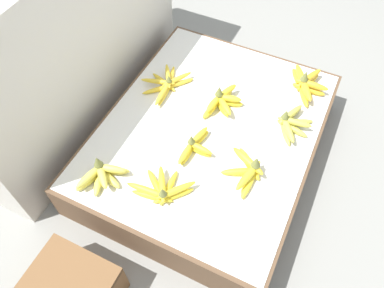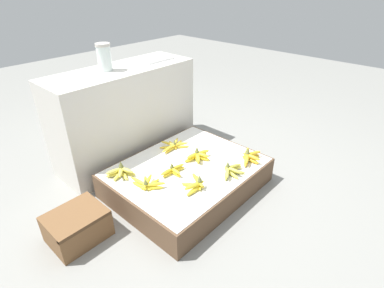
{
  "view_description": "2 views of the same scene",
  "coord_description": "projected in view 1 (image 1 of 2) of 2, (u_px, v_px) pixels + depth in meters",
  "views": [
    {
      "loc": [
        -0.95,
        -0.37,
        1.49
      ],
      "look_at": [
        -0.13,
        0.02,
        0.23
      ],
      "focal_mm": 35.0,
      "sensor_mm": 36.0,
      "label": 1
    },
    {
      "loc": [
        -1.41,
        -1.34,
        1.52
      ],
      "look_at": [
        0.08,
        0.02,
        0.37
      ],
      "focal_mm": 28.0,
      "sensor_mm": 36.0,
      "label": 2
    }
  ],
  "objects": [
    {
      "name": "display_platform",
      "position": [
        209.0,
        141.0,
        1.71
      ],
      "size": [
        1.13,
        0.9,
        0.21
      ],
      "color": "brown",
      "rests_on": "ground_plane"
    },
    {
      "name": "banana_bunch_front_midleft",
      "position": [
        248.0,
        170.0,
        1.46
      ],
      "size": [
        0.23,
        0.17,
        0.11
      ],
      "color": "yellow",
      "rests_on": "display_platform"
    },
    {
      "name": "banana_bunch_back_left",
      "position": [
        101.0,
        175.0,
        1.45
      ],
      "size": [
        0.18,
        0.16,
        0.11
      ],
      "color": "#DBCC4C",
      "rests_on": "display_platform"
    },
    {
      "name": "banana_bunch_front_midright",
      "position": [
        291.0,
        123.0,
        1.61
      ],
      "size": [
        0.24,
        0.15,
        0.1
      ],
      "color": "gold",
      "rests_on": "display_platform"
    },
    {
      "name": "banana_bunch_front_right",
      "position": [
        306.0,
        84.0,
        1.73
      ],
      "size": [
        0.24,
        0.2,
        0.11
      ],
      "color": "gold",
      "rests_on": "display_platform"
    },
    {
      "name": "banana_bunch_middle_midright",
      "position": [
        222.0,
        101.0,
        1.67
      ],
      "size": [
        0.23,
        0.15,
        0.11
      ],
      "color": "yellow",
      "rests_on": "display_platform"
    },
    {
      "name": "banana_bunch_back_midright",
      "position": [
        167.0,
        84.0,
        1.75
      ],
      "size": [
        0.28,
        0.22,
        0.08
      ],
      "color": "gold",
      "rests_on": "display_platform"
    },
    {
      "name": "banana_bunch_middle_midleft",
      "position": [
        195.0,
        146.0,
        1.53
      ],
      "size": [
        0.22,
        0.12,
        0.09
      ],
      "color": "yellow",
      "rests_on": "display_platform"
    },
    {
      "name": "ground_plane",
      "position": [
        208.0,
        154.0,
        1.8
      ],
      "size": [
        10.0,
        10.0,
        0.0
      ],
      "primitive_type": "plane",
      "color": "gray"
    },
    {
      "name": "back_vendor_table",
      "position": [
        56.0,
        40.0,
        1.65
      ],
      "size": [
        1.29,
        0.46,
        0.84
      ],
      "color": "beige",
      "rests_on": "ground_plane"
    },
    {
      "name": "banana_bunch_middle_left",
      "position": [
        162.0,
        190.0,
        1.42
      ],
      "size": [
        0.17,
        0.24,
        0.09
      ],
      "color": "yellow",
      "rests_on": "display_platform"
    }
  ]
}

